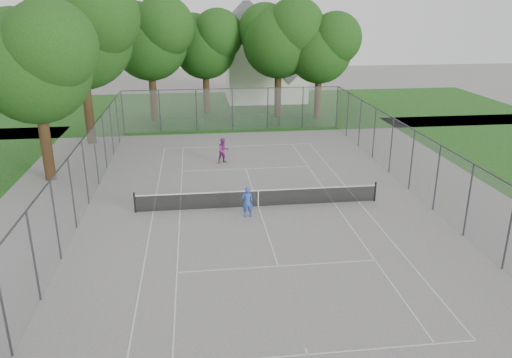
{
  "coord_description": "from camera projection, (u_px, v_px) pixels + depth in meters",
  "views": [
    {
      "loc": [
        -3.13,
        -24.22,
        10.21
      ],
      "look_at": [
        0.0,
        1.0,
        1.2
      ],
      "focal_mm": 35.0,
      "sensor_mm": 36.0,
      "label": 1
    }
  ],
  "objects": [
    {
      "name": "court_markings",
      "position": [
        258.0,
        206.0,
        26.43
      ],
      "size": [
        11.03,
        23.83,
        0.01
      ],
      "color": "silver",
      "rests_on": "ground"
    },
    {
      "name": "tree_far_right",
      "position": [
        321.0,
        46.0,
        44.59
      ],
      "size": [
        6.65,
        6.07,
        9.56
      ],
      "color": "#352313",
      "rests_on": "ground"
    },
    {
      "name": "tennis_net",
      "position": [
        258.0,
        198.0,
        26.26
      ],
      "size": [
        12.87,
        0.1,
        1.1
      ],
      "color": "black",
      "rests_on": "ground"
    },
    {
      "name": "ground",
      "position": [
        258.0,
        207.0,
        26.43
      ],
      "size": [
        120.0,
        120.0,
        0.0
      ],
      "primitive_type": "plane",
      "color": "slate",
      "rests_on": "ground"
    },
    {
      "name": "house",
      "position": [
        265.0,
        61.0,
        54.13
      ],
      "size": [
        8.38,
        6.49,
        10.43
      ],
      "color": "white",
      "rests_on": "ground"
    },
    {
      "name": "woman_player",
      "position": [
        223.0,
        151.0,
        33.37
      ],
      "size": [
        1.02,
        0.92,
        1.71
      ],
      "primitive_type": "imported",
      "rotation": [
        0.0,
        0.0,
        0.41
      ],
      "color": "#822B7A",
      "rests_on": "ground"
    },
    {
      "name": "tree_far_midright",
      "position": [
        280.0,
        36.0,
        44.75
      ],
      "size": [
        7.49,
        6.84,
        10.77
      ],
      "color": "#352313",
      "rests_on": "ground"
    },
    {
      "name": "tree_side_front",
      "position": [
        35.0,
        59.0,
        28.06
      ],
      "size": [
        7.32,
        6.69,
        10.53
      ],
      "color": "#352313",
      "rests_on": "ground"
    },
    {
      "name": "perimeter_fence",
      "position": [
        258.0,
        174.0,
        25.83
      ],
      "size": [
        18.08,
        34.08,
        3.52
      ],
      "color": "#38383D",
      "rests_on": "ground"
    },
    {
      "name": "hedge_mid",
      "position": [
        250.0,
        119.0,
        43.7
      ],
      "size": [
        3.38,
        0.96,
        1.06
      ],
      "primitive_type": "cube",
      "color": "#174616",
      "rests_on": "ground"
    },
    {
      "name": "hedge_right",
      "position": [
        296.0,
        120.0,
        43.8
      ],
      "size": [
        2.95,
        1.08,
        0.89
      ],
      "primitive_type": "cube",
      "color": "#174616",
      "rests_on": "ground"
    },
    {
      "name": "tree_side_back",
      "position": [
        81.0,
        28.0,
        35.52
      ],
      "size": [
        8.57,
        7.82,
        12.32
      ],
      "color": "#352313",
      "rests_on": "ground"
    },
    {
      "name": "tree_far_left",
      "position": [
        150.0,
        36.0,
        43.15
      ],
      "size": [
        7.56,
        6.91,
        10.87
      ],
      "color": "#352313",
      "rests_on": "ground"
    },
    {
      "name": "grass_far",
      "position": [
        226.0,
        109.0,
        50.75
      ],
      "size": [
        60.0,
        20.0,
        0.0
      ],
      "primitive_type": "cube",
      "color": "#1C4A15",
      "rests_on": "ground"
    },
    {
      "name": "hedge_left",
      "position": [
        181.0,
        123.0,
        42.48
      ],
      "size": [
        3.88,
        1.16,
        0.97
      ],
      "primitive_type": "cube",
      "color": "#174616",
      "rests_on": "ground"
    },
    {
      "name": "girl_player",
      "position": [
        247.0,
        202.0,
        24.96
      ],
      "size": [
        0.6,
        0.42,
        1.58
      ],
      "primitive_type": "imported",
      "rotation": [
        0.0,
        0.0,
        3.21
      ],
      "color": "#2E4EAD",
      "rests_on": "ground"
    },
    {
      "name": "tree_far_midleft",
      "position": [
        206.0,
        42.0,
        46.65
      ],
      "size": [
        6.82,
        6.22,
        9.8
      ],
      "color": "#352313",
      "rests_on": "ground"
    }
  ]
}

